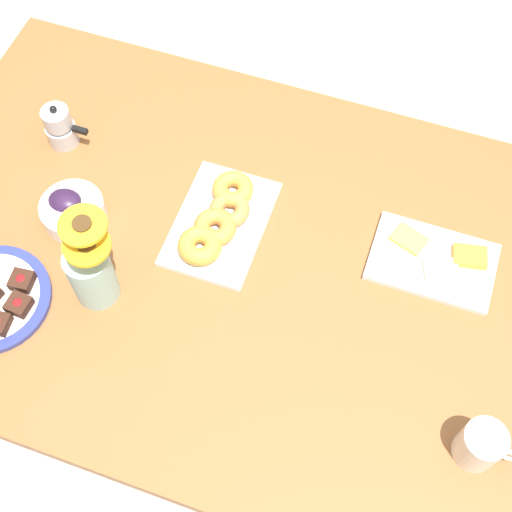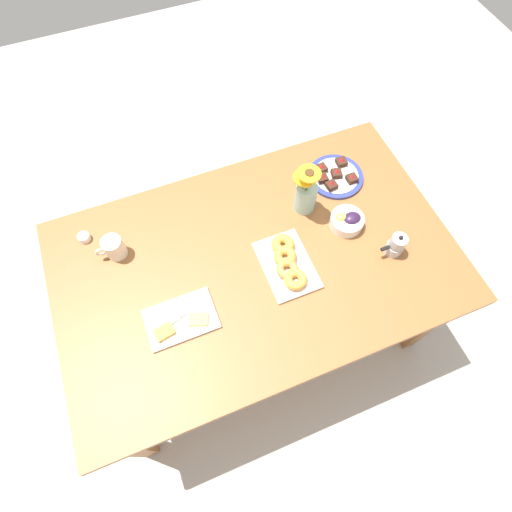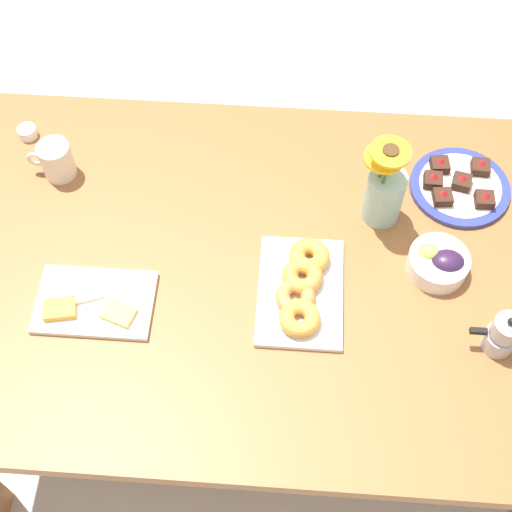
% 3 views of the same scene
% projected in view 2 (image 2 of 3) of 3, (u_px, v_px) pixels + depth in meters
% --- Properties ---
extents(ground_plane, '(6.00, 6.00, 0.00)m').
position_uv_depth(ground_plane, '(256.00, 319.00, 2.26)').
color(ground_plane, '#B7B2A8').
extents(dining_table, '(1.60, 1.00, 0.74)m').
position_uv_depth(dining_table, '(256.00, 270.00, 1.68)').
color(dining_table, brown).
rests_on(dining_table, ground_plane).
extents(coffee_mug, '(0.12, 0.08, 0.10)m').
position_uv_depth(coffee_mug, '(114.00, 248.00, 1.57)').
color(coffee_mug, silver).
rests_on(coffee_mug, dining_table).
extents(grape_bowl, '(0.14, 0.14, 0.07)m').
position_uv_depth(grape_bowl, '(347.00, 221.00, 1.65)').
color(grape_bowl, white).
rests_on(grape_bowl, dining_table).
extents(cheese_platter, '(0.26, 0.17, 0.03)m').
position_uv_depth(cheese_platter, '(180.00, 320.00, 1.48)').
color(cheese_platter, white).
rests_on(cheese_platter, dining_table).
extents(croissant_platter, '(0.19, 0.28, 0.05)m').
position_uv_depth(croissant_platter, '(287.00, 263.00, 1.57)').
color(croissant_platter, white).
rests_on(croissant_platter, dining_table).
extents(jam_cup_honey, '(0.05, 0.05, 0.03)m').
position_uv_depth(jam_cup_honey, '(84.00, 237.00, 1.63)').
color(jam_cup_honey, white).
rests_on(jam_cup_honey, dining_table).
extents(dessert_plate, '(0.25, 0.25, 0.05)m').
position_uv_depth(dessert_plate, '(335.00, 176.00, 1.78)').
color(dessert_plate, navy).
rests_on(dessert_plate, dining_table).
extents(flower_vase, '(0.11, 0.11, 0.26)m').
position_uv_depth(flower_vase, '(306.00, 195.00, 1.64)').
color(flower_vase, '#99C1B7').
rests_on(flower_vase, dining_table).
extents(moka_pot, '(0.11, 0.07, 0.12)m').
position_uv_depth(moka_pot, '(396.00, 245.00, 1.58)').
color(moka_pot, '#B7B7BC').
rests_on(moka_pot, dining_table).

